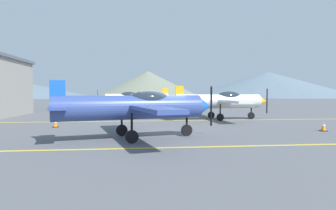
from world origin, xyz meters
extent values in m
plane|color=#54565B|center=(0.00, 0.00, 0.00)|extent=(400.00, 400.00, 0.00)
cube|color=yellow|center=(0.00, -3.61, 0.01)|extent=(80.00, 0.16, 0.01)
cube|color=yellow|center=(0.00, 7.81, 0.01)|extent=(80.00, 0.16, 0.01)
cylinder|color=#33478C|center=(-1.69, -1.19, 1.57)|extent=(7.43, 2.92, 1.19)
cone|color=blue|center=(2.25, -0.22, 1.57)|extent=(0.98, 1.16, 1.01)
cube|color=black|center=(2.67, -0.12, 1.57)|extent=(0.07, 0.14, 2.16)
ellipsoid|color=#1E2833|center=(-0.74, -0.96, 1.93)|extent=(2.33, 1.46, 0.97)
cube|color=#33478C|center=(-1.27, -1.09, 1.62)|extent=(3.43, 9.53, 0.17)
cube|color=#33478C|center=(-4.95, -1.99, 1.62)|extent=(1.41, 2.91, 0.11)
cube|color=blue|center=(-4.95, -1.99, 2.22)|extent=(0.69, 0.29, 1.30)
cylinder|color=black|center=(1.25, -0.47, 0.85)|extent=(0.11, 0.11, 1.09)
cylinder|color=black|center=(1.25, -0.47, 0.30)|extent=(0.62, 0.27, 0.61)
cylinder|color=black|center=(-1.62, -2.40, 0.85)|extent=(0.11, 0.11, 1.09)
cylinder|color=black|center=(-1.62, -2.40, 0.30)|extent=(0.62, 0.27, 0.61)
cylinder|color=black|center=(-2.18, -0.09, 0.85)|extent=(0.11, 0.11, 1.09)
cylinder|color=black|center=(-2.18, -0.09, 0.30)|extent=(0.62, 0.27, 0.61)
cylinder|color=silver|center=(5.51, 8.35, 1.57)|extent=(7.41, 1.56, 1.19)
cone|color=#F2A519|center=(9.56, 8.56, 1.57)|extent=(0.81, 1.05, 1.01)
cube|color=black|center=(9.99, 8.58, 1.57)|extent=(0.05, 0.13, 2.16)
ellipsoid|color=#1E2833|center=(6.48, 8.40, 1.93)|extent=(2.21, 1.08, 0.97)
cube|color=silver|center=(5.94, 8.38, 1.62)|extent=(1.67, 9.57, 0.17)
cube|color=silver|center=(2.16, 8.19, 1.62)|extent=(0.90, 2.85, 0.11)
cube|color=#F2A519|center=(2.16, 8.19, 2.22)|extent=(0.69, 0.16, 1.30)
cylinder|color=black|center=(8.53, 8.51, 0.85)|extent=(0.11, 0.11, 1.09)
cylinder|color=black|center=(8.53, 8.51, 0.30)|extent=(0.61, 0.16, 0.61)
cylinder|color=black|center=(5.35, 7.15, 0.85)|extent=(0.11, 0.11, 1.09)
cylinder|color=black|center=(5.35, 7.15, 0.30)|extent=(0.61, 0.16, 0.61)
cylinder|color=black|center=(5.23, 9.53, 0.85)|extent=(0.11, 0.11, 1.09)
cylinder|color=black|center=(5.23, 9.53, 0.30)|extent=(0.61, 0.16, 0.61)
cylinder|color=white|center=(-1.33, 18.25, 1.57)|extent=(7.45, 2.07, 1.19)
cone|color=#F2A519|center=(-5.36, 17.76, 1.57)|extent=(0.87, 1.10, 1.01)
cube|color=black|center=(-5.79, 17.71, 1.57)|extent=(0.06, 0.13, 2.16)
ellipsoid|color=#1E2833|center=(-2.30, 18.13, 1.93)|extent=(2.27, 1.23, 0.97)
cube|color=white|center=(-1.76, 18.20, 1.62)|extent=(2.34, 9.60, 0.17)
cube|color=white|center=(2.00, 18.66, 1.62)|extent=(1.09, 2.88, 0.11)
cube|color=#F2A519|center=(2.00, 18.66, 2.22)|extent=(0.69, 0.21, 1.30)
cylinder|color=black|center=(-4.34, 17.88, 0.85)|extent=(0.11, 0.11, 1.09)
cylinder|color=black|center=(-4.34, 17.88, 0.30)|extent=(0.62, 0.20, 0.61)
cylinder|color=black|center=(-1.26, 19.46, 0.85)|extent=(0.11, 0.11, 1.09)
cylinder|color=black|center=(-1.26, 19.46, 0.30)|extent=(0.62, 0.20, 0.61)
cylinder|color=black|center=(-0.97, 17.10, 0.85)|extent=(0.11, 0.11, 1.09)
cylinder|color=black|center=(-0.97, 17.10, 0.30)|extent=(0.62, 0.20, 0.61)
cube|color=white|center=(6.34, 23.54, 0.70)|extent=(4.42, 4.19, 0.75)
cube|color=black|center=(6.45, 23.64, 1.35)|extent=(2.85, 2.78, 0.55)
cylinder|color=black|center=(4.68, 23.28, 0.32)|extent=(0.63, 0.59, 0.64)
cylinder|color=black|center=(5.87, 21.93, 0.32)|extent=(0.63, 0.59, 0.64)
cylinder|color=black|center=(6.81, 25.16, 0.32)|extent=(0.63, 0.59, 0.64)
cylinder|color=black|center=(8.00, 23.81, 0.32)|extent=(0.63, 0.59, 0.64)
cube|color=black|center=(-6.79, 4.30, 0.02)|extent=(0.36, 0.36, 0.04)
cone|color=orange|center=(-6.79, 4.30, 0.32)|extent=(0.29, 0.29, 0.55)
cylinder|color=white|center=(-6.79, 4.30, 0.34)|extent=(0.20, 0.20, 0.08)
cube|color=black|center=(9.73, 0.53, 0.02)|extent=(0.36, 0.36, 0.04)
cone|color=orange|center=(9.73, 0.53, 0.32)|extent=(0.29, 0.29, 0.55)
cylinder|color=white|center=(9.73, 0.53, 0.34)|extent=(0.20, 0.20, 0.08)
cone|color=slate|center=(3.81, 118.41, 6.19)|extent=(50.44, 50.44, 12.39)
cone|color=slate|center=(68.39, 131.73, 6.74)|extent=(88.50, 88.50, 13.49)
camera|label=1|loc=(-1.38, -15.38, 2.30)|focal=30.55mm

